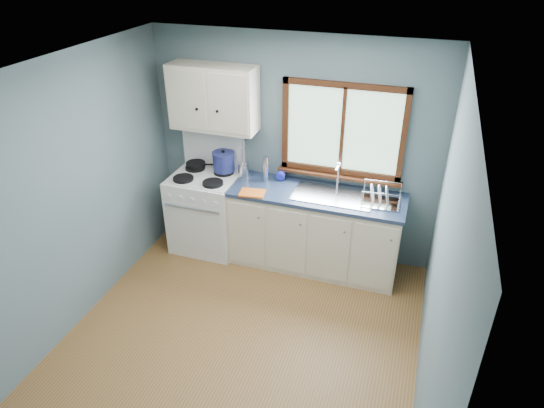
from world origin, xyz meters
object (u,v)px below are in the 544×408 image
(dish_rack, at_px, (380,199))
(sink, at_px, (333,201))
(gas_range, at_px, (207,209))
(stockpot, at_px, (224,161))
(utensil_crock, at_px, (244,169))
(base_cabinets, at_px, (315,233))
(thermos, at_px, (266,169))
(skillet, at_px, (196,164))

(dish_rack, bearing_deg, sink, 175.28)
(gas_range, bearing_deg, dish_rack, 0.16)
(sink, distance_m, stockpot, 1.33)
(utensil_crock, bearing_deg, base_cabinets, -9.14)
(base_cabinets, height_order, utensil_crock, utensil_crock)
(stockpot, bearing_deg, thermos, -3.50)
(gas_range, height_order, thermos, gas_range)
(stockpot, distance_m, utensil_crock, 0.25)
(utensil_crock, xyz_separation_m, dish_rack, (1.55, -0.16, -0.03))
(sink, relative_size, stockpot, 2.68)
(skillet, height_order, dish_rack, dish_rack)
(thermos, bearing_deg, base_cabinets, -10.04)
(gas_range, bearing_deg, sink, 0.71)
(stockpot, height_order, thermos, same)
(thermos, bearing_deg, dish_rack, -5.41)
(skillet, bearing_deg, thermos, -17.53)
(gas_range, height_order, base_cabinets, gas_range)
(stockpot, relative_size, dish_rack, 0.77)
(gas_range, xyz_separation_m, dish_rack, (1.97, 0.01, 0.48))
(skillet, xyz_separation_m, thermos, (0.87, -0.03, 0.08))
(stockpot, bearing_deg, sink, -6.10)
(skillet, distance_m, utensil_crock, 0.60)
(thermos, bearing_deg, gas_range, -169.75)
(sink, xyz_separation_m, utensil_crock, (-1.07, 0.14, 0.14))
(skillet, height_order, thermos, thermos)
(gas_range, xyz_separation_m, utensil_crock, (0.42, 0.16, 0.51))
(gas_range, height_order, utensil_crock, gas_range)
(sink, bearing_deg, utensil_crock, 172.36)
(dish_rack, bearing_deg, base_cabinets, 175.65)
(base_cabinets, relative_size, utensil_crock, 4.64)
(base_cabinets, relative_size, dish_rack, 4.57)
(sink, bearing_deg, skillet, 175.25)
(dish_rack, bearing_deg, thermos, 171.37)
(utensil_crock, bearing_deg, gas_range, -158.98)
(base_cabinets, height_order, dish_rack, dish_rack)
(base_cabinets, distance_m, utensil_crock, 1.07)
(sink, distance_m, thermos, 0.82)
(gas_range, bearing_deg, base_cabinets, 0.82)
(thermos, bearing_deg, skillet, 178.02)
(base_cabinets, xyz_separation_m, sink, (0.18, -0.00, 0.45))
(sink, height_order, skillet, sink)
(stockpot, xyz_separation_m, utensil_crock, (0.24, 0.00, -0.07))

